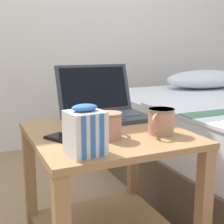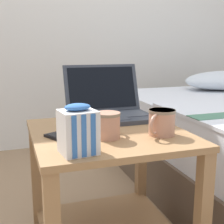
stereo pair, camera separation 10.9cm
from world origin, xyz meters
TOP-DOWN VIEW (x-y plane):
  - bedside_table at (0.00, 0.00)m, footprint 0.55×0.57m
  - laptop at (0.07, 0.20)m, footprint 0.35×0.30m
  - mug_front_left at (0.16, -0.11)m, footprint 0.12×0.10m
  - mug_front_right at (-0.03, -0.08)m, footprint 0.11×0.10m
  - snack_bag at (-0.16, -0.20)m, footprint 0.11×0.11m
  - cell_phone at (-0.17, -0.05)m, footprint 0.13×0.16m

SIDE VIEW (x-z plane):
  - bedside_table at x=0.00m, z-range 0.08..0.63m
  - cell_phone at x=-0.17m, z-range 0.55..0.56m
  - laptop at x=0.07m, z-range 0.49..0.71m
  - mug_front_right at x=-0.03m, z-range 0.56..0.65m
  - mug_front_left at x=0.16m, z-range 0.56..0.65m
  - snack_bag at x=-0.16m, z-range 0.55..0.69m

